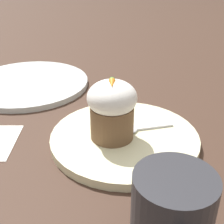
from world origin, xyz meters
name	(u,v)px	position (x,y,z in m)	size (l,w,h in m)	color
ground_plane	(124,142)	(0.00, 0.00, 0.00)	(4.00, 4.00, 0.00)	#3D281E
dessert_plate	(124,138)	(0.00, 0.00, 0.01)	(0.26, 0.26, 0.01)	beige
carrot_cake	(112,109)	(0.01, -0.02, 0.07)	(0.08, 0.08, 0.11)	brown
spoon	(132,129)	(-0.01, 0.01, 0.02)	(0.05, 0.11, 0.01)	silver
coffee_cup	(172,214)	(0.22, 0.05, 0.05)	(0.13, 0.09, 0.10)	#2D2D33
side_plate	(28,83)	(-0.25, -0.23, 0.01)	(0.30, 0.30, 0.01)	silver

